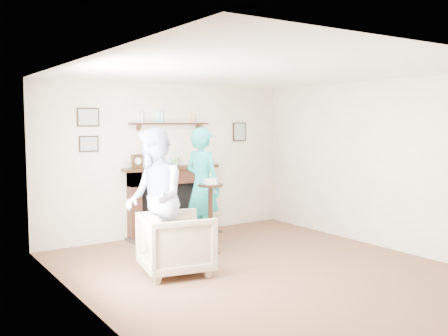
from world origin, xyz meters
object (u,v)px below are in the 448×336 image
Objects in this scene: pedestal_table at (210,205)px; man at (155,270)px; woman at (203,243)px; armchair at (176,273)px.

man is at bearing -163.81° from pedestal_table.
pedestal_table is at bearing 121.03° from man.
armchair is at bearing 122.19° from woman.
woman is at bearing 138.99° from man.
man is at bearing 110.27° from woman.
man is at bearing 40.02° from armchair.
woman is at bearing 69.56° from pedestal_table.
pedestal_table is at bearing -45.25° from armchair.
armchair is 1.26m from pedestal_table.
pedestal_table reaches higher than armchair.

